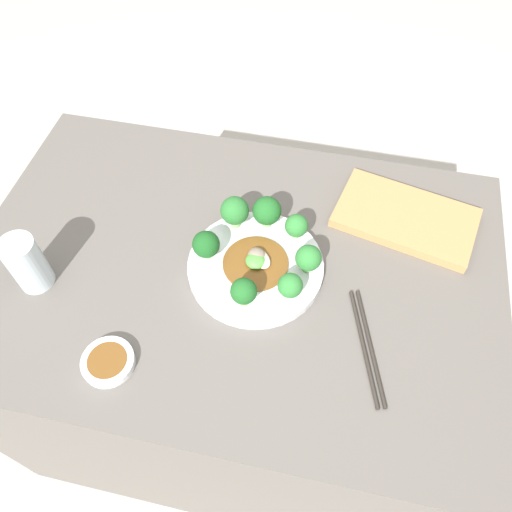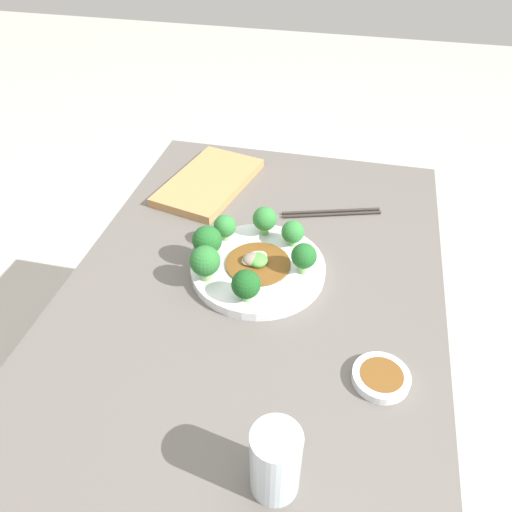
% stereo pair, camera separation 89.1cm
% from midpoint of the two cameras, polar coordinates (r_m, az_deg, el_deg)
% --- Properties ---
extents(ground_plane, '(8.00, 8.00, 0.00)m').
position_cam_midpoint_polar(ground_plane, '(1.50, -12.96, -36.41)').
color(ground_plane, '#B7B2A8').
extents(table, '(1.02, 0.69, 0.72)m').
position_cam_midpoint_polar(table, '(1.16, -16.04, -32.15)').
color(table, '#5B5651').
rests_on(table, ground_plane).
extents(plate, '(0.26, 0.26, 0.02)m').
position_cam_midpoint_polar(plate, '(0.84, -19.85, -21.45)').
color(plate, silver).
rests_on(plate, table).
extents(broccoli_east, '(0.05, 0.05, 0.06)m').
position_cam_midpoint_polar(broccoli_east, '(0.77, -23.79, -25.66)').
color(broccoli_east, '#7AAD5B').
rests_on(broccoli_east, plate).
extents(broccoli_south, '(0.06, 0.06, 0.07)m').
position_cam_midpoint_polar(broccoli_south, '(0.84, -26.40, -17.65)').
color(broccoli_south, '#89B76B').
rests_on(broccoli_south, plate).
extents(broccoli_northwest, '(0.05, 0.05, 0.05)m').
position_cam_midpoint_polar(broccoli_northwest, '(0.81, -14.40, -17.02)').
color(broccoli_northwest, '#70A356').
rests_on(broccoli_northwest, plate).
extents(broccoli_southwest, '(0.05, 0.05, 0.05)m').
position_cam_midpoint_polar(broccoli_southwest, '(0.86, -23.07, -15.14)').
color(broccoli_southwest, '#89B76B').
rests_on(broccoli_southwest, plate).
extents(broccoli_north, '(0.05, 0.05, 0.06)m').
position_cam_midpoint_polar(broccoli_north, '(0.76, -14.53, -21.91)').
color(broccoli_north, '#89B76B').
rests_on(broccoli_north, plate).
extents(broccoli_west, '(0.05, 0.05, 0.06)m').
position_cam_midpoint_polar(broccoli_west, '(0.84, -17.68, -14.50)').
color(broccoli_west, '#70A356').
rests_on(broccoli_west, plate).
extents(broccoli_southeast, '(0.06, 0.06, 0.07)m').
position_cam_midpoint_polar(broccoli_southeast, '(0.81, -27.96, -21.16)').
color(broccoli_southeast, '#89B76B').
rests_on(broccoli_southeast, plate).
extents(stirfry_center, '(0.12, 0.12, 0.02)m').
position_cam_midpoint_polar(stirfry_center, '(0.82, -20.20, -20.80)').
color(stirfry_center, brown).
rests_on(stirfry_center, plate).
extents(drinking_glass, '(0.06, 0.06, 0.11)m').
position_cam_midpoint_polar(drinking_glass, '(0.71, -31.64, -49.42)').
color(drinking_glass, silver).
rests_on(drinking_glass, table).
extents(chopsticks, '(0.08, 0.21, 0.01)m').
position_cam_midpoint_polar(chopsticks, '(0.90, -6.35, -12.00)').
color(chopsticks, '#2D2823').
rests_on(chopsticks, table).
extents(sauce_dish, '(0.09, 0.09, 0.02)m').
position_cam_midpoint_polar(sauce_dish, '(0.72, -7.64, -40.57)').
color(sauce_dish, silver).
rests_on(sauce_dish, table).
extents(cutting_board, '(0.30, 0.22, 0.02)m').
position_cam_midpoint_polar(cutting_board, '(1.04, -21.33, -5.94)').
color(cutting_board, '#AD7F4C').
rests_on(cutting_board, table).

